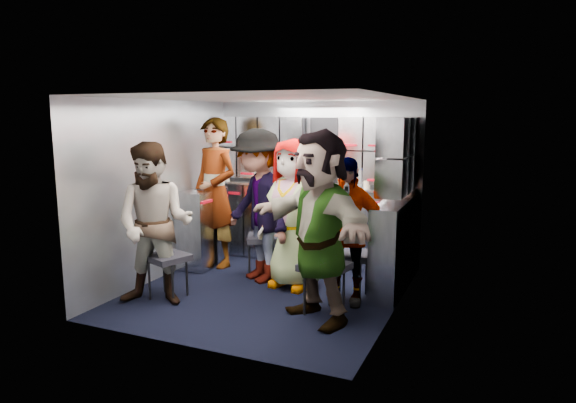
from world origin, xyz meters
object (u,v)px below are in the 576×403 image
at_px(attendant_arc_b, 259,206).
at_px(attendant_arc_e, 319,227).
at_px(attendant_arc_c, 293,214).
at_px(jump_seat_near_left, 167,260).
at_px(jump_seat_mid_left, 266,240).
at_px(jump_seat_near_right, 325,269).
at_px(jump_seat_center, 299,249).
at_px(jump_seat_mid_right, 350,258).
at_px(attendant_arc_a, 155,225).
at_px(attendant_standing, 215,193).
at_px(attendant_arc_d, 346,231).

xyz_separation_m(attendant_arc_b, attendant_arc_e, (1.05, -0.84, 0.02)).
relative_size(attendant_arc_b, attendant_arc_c, 1.06).
bearing_deg(jump_seat_near_left, jump_seat_mid_left, 60.82).
xyz_separation_m(jump_seat_near_left, attendant_arc_e, (1.66, 0.08, 0.48)).
distance_m(jump_seat_near_right, attendant_arc_c, 0.93).
xyz_separation_m(jump_seat_near_right, attendant_arc_e, (0.00, -0.18, 0.46)).
relative_size(jump_seat_near_right, attendant_arc_c, 0.30).
height_order(jump_seat_near_left, jump_seat_center, jump_seat_near_left).
relative_size(jump_seat_mid_right, attendant_arc_a, 0.30).
height_order(jump_seat_mid_right, attendant_arc_c, attendant_arc_c).
height_order(attendant_standing, attendant_arc_b, attendant_standing).
xyz_separation_m(jump_seat_mid_left, attendant_arc_c, (0.46, -0.24, 0.40)).
xyz_separation_m(jump_seat_mid_right, attendant_arc_b, (-1.14, 0.12, 0.46)).
relative_size(jump_seat_mid_left, attendant_arc_a, 0.33).
relative_size(jump_seat_mid_left, attendant_arc_c, 0.33).
distance_m(attendant_arc_c, attendant_arc_e, 0.99).
bearing_deg(attendant_arc_b, attendant_arc_c, 25.45).
bearing_deg(jump_seat_center, jump_seat_near_left, -135.68).
height_order(jump_seat_mid_right, jump_seat_near_right, jump_seat_near_right).
bearing_deg(jump_seat_mid_left, jump_seat_near_left, -119.18).
bearing_deg(attendant_arc_e, attendant_arc_d, 113.85).
bearing_deg(attendant_arc_a, attendant_arc_c, 27.13).
bearing_deg(jump_seat_near_left, jump_seat_near_right, 8.84).
xyz_separation_m(jump_seat_mid_right, attendant_arc_e, (-0.10, -0.72, 0.48)).
bearing_deg(attendant_arc_c, jump_seat_mid_right, 4.72).
xyz_separation_m(jump_seat_near_left, attendant_standing, (-0.16, 1.25, 0.53)).
relative_size(jump_seat_near_right, attendant_arc_a, 0.30).
bearing_deg(attendant_arc_d, jump_seat_center, 138.78).
xyz_separation_m(attendant_arc_a, attendant_arc_b, (0.62, 1.10, 0.05)).
distance_m(jump_seat_near_left, attendant_arc_e, 1.73).
xyz_separation_m(jump_seat_center, attendant_standing, (-1.24, 0.20, 0.56)).
relative_size(jump_seat_near_left, attendant_arc_e, 0.28).
relative_size(jump_seat_mid_right, attendant_arc_e, 0.27).
height_order(jump_seat_mid_left, attendant_arc_e, attendant_arc_e).
bearing_deg(attendant_arc_a, attendant_standing, 79.33).
relative_size(jump_seat_center, attendant_arc_b, 0.25).
bearing_deg(jump_seat_mid_right, attendant_arc_c, 174.34).
distance_m(jump_seat_mid_left, attendant_arc_b, 0.48).
bearing_deg(attendant_arc_e, jump_seat_mid_left, 169.40).
bearing_deg(attendant_arc_d, jump_seat_near_right, -113.97).
distance_m(jump_seat_mid_left, jump_seat_mid_right, 1.18).
distance_m(attendant_arc_d, attendant_arc_e, 0.57).
relative_size(jump_seat_near_left, attendant_arc_a, 0.30).
relative_size(attendant_standing, attendant_arc_e, 1.05).
height_order(jump_seat_near_right, attendant_arc_d, attendant_arc_d).
relative_size(jump_seat_near_left, attendant_arc_b, 0.29).
xyz_separation_m(attendant_arc_a, attendant_arc_e, (1.66, 0.26, 0.07)).
bearing_deg(jump_seat_near_right, jump_seat_mid_left, 141.06).
height_order(jump_seat_near_left, jump_seat_mid_left, jump_seat_mid_left).
height_order(jump_seat_near_left, attendant_arc_e, attendant_arc_e).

